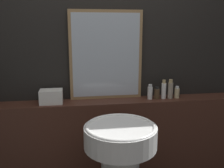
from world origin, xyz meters
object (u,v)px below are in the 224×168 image
Objects in this scene: shampoo_bottle at (150,92)px; hand_soap_bottle at (177,92)px; body_wash_bottle at (170,90)px; towel_stack at (51,97)px; lotion_bottle at (164,90)px; mirror at (106,55)px; conditioner_bottle at (157,93)px.

hand_soap_bottle is (0.25, 0.00, -0.01)m from shampoo_bottle.
body_wash_bottle is at bearing 180.00° from hand_soap_bottle.
towel_stack is 0.84m from shampoo_bottle.
lotion_bottle is (0.96, 0.00, 0.02)m from towel_stack.
hand_soap_bottle is at bearing -8.10° from mirror.
lotion_bottle is 1.58× the size of hand_soap_bottle.
conditioner_bottle is at bearing 180.00° from body_wash_bottle.
lotion_bottle reaches higher than hand_soap_bottle.
mirror is at bearing 171.90° from hand_soap_bottle.
lotion_bottle is (0.12, 0.00, 0.02)m from shampoo_bottle.
mirror reaches higher than towel_stack.
conditioner_bottle is at bearing 180.00° from hand_soap_bottle.
shampoo_bottle is at bearing 180.00° from lotion_bottle.
conditioner_bottle is at bearing 180.00° from lotion_bottle.
mirror is 4.51× the size of lotion_bottle.
mirror is at bearing 166.71° from shampoo_bottle.
lotion_bottle is (0.06, 0.00, 0.03)m from conditioner_bottle.
shampoo_bottle is (0.84, 0.00, 0.00)m from towel_stack.
body_wash_bottle is (0.56, -0.09, -0.30)m from mirror.
mirror is 0.57m from towel_stack.
hand_soap_bottle is at bearing 0.00° from lotion_bottle.
shampoo_bottle is 0.12m from lotion_bottle.
body_wash_bottle is at bearing 0.00° from lotion_bottle.
towel_stack is at bearing 180.00° from hand_soap_bottle.
conditioner_bottle is 0.12m from body_wash_bottle.
body_wash_bottle is (1.02, 0.00, 0.02)m from towel_stack.
shampoo_bottle is 1.23× the size of hand_soap_bottle.
body_wash_bottle is (0.12, 0.00, 0.03)m from conditioner_bottle.
shampoo_bottle is at bearing 180.00° from conditioner_bottle.
lotion_bottle is at bearing 180.00° from body_wash_bottle.
towel_stack is (-0.46, -0.09, -0.32)m from mirror.
shampoo_bottle is at bearing 180.00° from hand_soap_bottle.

